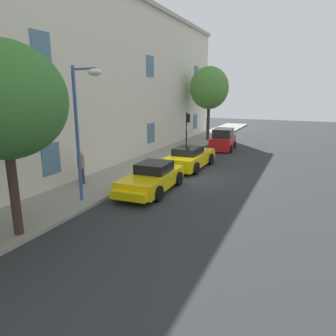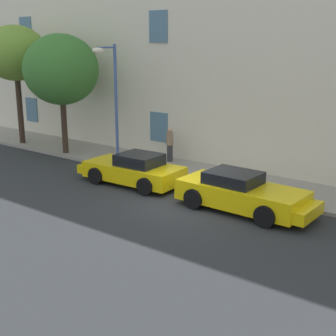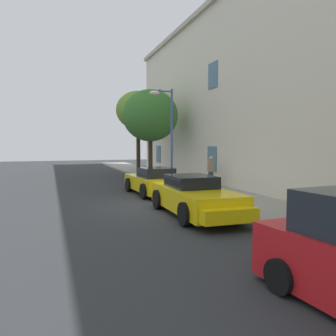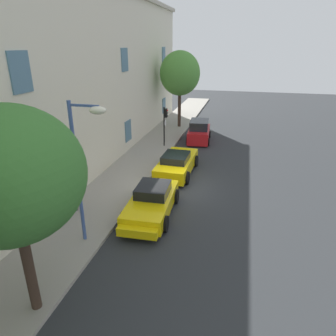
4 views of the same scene
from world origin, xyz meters
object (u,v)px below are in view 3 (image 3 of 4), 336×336
street_lamp (165,118)px  pedestrian_admiring (211,171)px  tree_midblock (138,111)px  sportscar_yellow_flank (197,198)px  tree_far_end (150,116)px  sportscar_red_lead (153,182)px

street_lamp → pedestrian_admiring: bearing=45.6°
tree_midblock → street_lamp: size_ratio=1.18×
sportscar_yellow_flank → tree_midblock: 16.30m
pedestrian_admiring → sportscar_yellow_flank: bearing=-31.0°
street_lamp → tree_far_end: bearing=177.5°
tree_midblock → street_lamp: (7.43, -0.31, -1.16)m
sportscar_red_lead → street_lamp: size_ratio=0.84×
sportscar_yellow_flank → tree_far_end: size_ratio=0.82×
sportscar_yellow_flank → tree_far_end: (-11.59, 1.80, 3.80)m
tree_midblock → pedestrian_admiring: size_ratio=3.92×
sportscar_red_lead → pedestrian_admiring: pedestrian_admiring is taller
sportscar_red_lead → tree_midblock: (-10.08, 1.88, 4.55)m
tree_far_end → pedestrian_admiring: 6.72m
tree_midblock → sportscar_yellow_flank: bearing=-7.2°
sportscar_yellow_flank → tree_midblock: bearing=172.8°
sportscar_red_lead → pedestrian_admiring: size_ratio=2.79×
sportscar_red_lead → tree_far_end: size_ratio=0.77×
sportscar_red_lead → pedestrian_admiring: 3.67m
tree_midblock → tree_far_end: tree_midblock is taller
sportscar_yellow_flank → tree_midblock: size_ratio=0.76×
sportscar_yellow_flank → pedestrian_admiring: bearing=149.0°
pedestrian_admiring → tree_far_end: bearing=-161.2°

